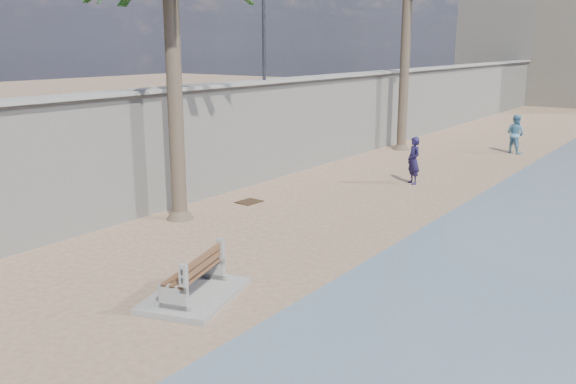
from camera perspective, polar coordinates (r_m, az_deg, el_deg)
The scene contains 7 objects.
ground_plane at distance 10.84m, azimuth -20.36°, elevation -13.77°, with size 140.00×140.00×0.00m, color #92735A.
seawall at distance 28.69m, azimuth 7.55°, elevation 7.37°, with size 0.45×70.00×3.50m, color gray.
wall_cap at distance 28.55m, azimuth 7.66°, elevation 10.96°, with size 0.80×70.00×0.12m, color gray.
bench_far at distance 12.11m, azimuth -8.82°, elevation -8.03°, with size 2.04×2.50×0.91m.
person_a at distance 21.95m, azimuth 11.69°, elevation 3.22°, with size 0.70×0.47×1.93m, color #1A1539.
person_b at distance 29.57m, azimuth 20.51°, elevation 5.30°, with size 0.94×0.73×1.95m, color teal.
debris_c at distance 19.19m, azimuth -3.67°, elevation -0.92°, with size 0.74×0.59×0.03m, color #382616.
Camera 1 is at (8.20, -5.18, 4.84)m, focal length 38.00 mm.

